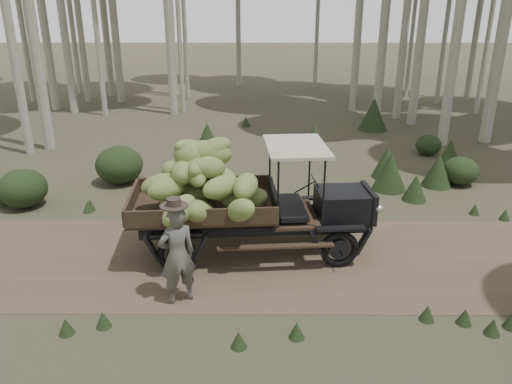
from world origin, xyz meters
TOP-DOWN VIEW (x-y plane):
  - ground at (0.00, 0.00)m, footprint 120.00×120.00m
  - dirt_track at (0.00, 0.00)m, footprint 70.00×4.00m
  - banana_truck at (-1.09, 0.28)m, footprint 5.39×2.73m
  - farmer at (-1.85, -1.54)m, footprint 0.81×0.73m
  - undergrowth at (1.03, 2.18)m, footprint 23.55×21.63m

SIDE VIEW (x-z plane):
  - ground at x=0.00m, z-range 0.00..0.00m
  - dirt_track at x=0.00m, z-range 0.00..0.01m
  - undergrowth at x=1.03m, z-range -0.15..1.21m
  - farmer at x=-1.85m, z-range -0.05..1.98m
  - banana_truck at x=-1.09m, z-range 0.20..2.88m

